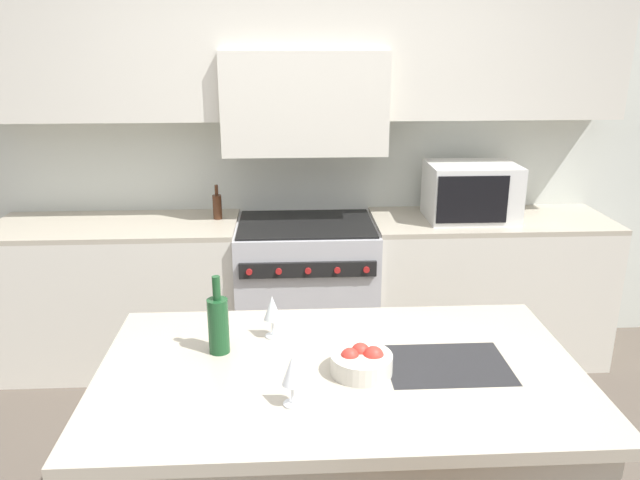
{
  "coord_description": "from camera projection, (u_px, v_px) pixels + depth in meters",
  "views": [
    {
      "loc": [
        -0.11,
        -1.99,
        2.02
      ],
      "look_at": [
        0.03,
        0.69,
        1.15
      ],
      "focal_mm": 35.0,
      "sensor_mm": 36.0,
      "label": 1
    }
  ],
  "objects": [
    {
      "name": "back_cabinetry",
      "position": [
        304.0,
        107.0,
        3.87
      ],
      "size": [
        10.0,
        0.46,
        2.7
      ],
      "color": "silver",
      "rests_on": "ground_plane"
    },
    {
      "name": "wine_bottle",
      "position": [
        218.0,
        324.0,
        2.3
      ],
      "size": [
        0.08,
        0.08,
        0.3
      ],
      "color": "#194723",
      "rests_on": "kitchen_island"
    },
    {
      "name": "wine_glass_far",
      "position": [
        272.0,
        309.0,
        2.42
      ],
      "size": [
        0.07,
        0.07,
        0.17
      ],
      "color": "white",
      "rests_on": "kitchen_island"
    },
    {
      "name": "oil_bottle_on_counter",
      "position": [
        217.0,
        206.0,
        3.87
      ],
      "size": [
        0.06,
        0.06,
        0.22
      ],
      "color": "#422314",
      "rests_on": "back_counter"
    },
    {
      "name": "fruit_bowl",
      "position": [
        362.0,
        362.0,
        2.18
      ],
      "size": [
        0.22,
        0.22,
        0.1
      ],
      "color": "silver",
      "rests_on": "kitchen_island"
    },
    {
      "name": "wine_glass_near",
      "position": [
        292.0,
        372.0,
        1.97
      ],
      "size": [
        0.07,
        0.07,
        0.17
      ],
      "color": "white",
      "rests_on": "kitchen_island"
    },
    {
      "name": "microwave",
      "position": [
        471.0,
        192.0,
        3.84
      ],
      "size": [
        0.54,
        0.4,
        0.35
      ],
      "color": "silver",
      "rests_on": "back_counter"
    },
    {
      "name": "kitchen_island",
      "position": [
        339.0,
        471.0,
        2.37
      ],
      "size": [
        1.72,
        1.02,
        0.9
      ],
      "color": "beige",
      "rests_on": "ground_plane"
    },
    {
      "name": "range_stove",
      "position": [
        306.0,
        293.0,
        3.97
      ],
      "size": [
        0.86,
        0.7,
        0.93
      ],
      "color": "#B7B7BC",
      "rests_on": "ground_plane"
    },
    {
      "name": "back_counter",
      "position": [
        306.0,
        291.0,
        3.99
      ],
      "size": [
        3.82,
        0.62,
        0.94
      ],
      "color": "silver",
      "rests_on": "ground_plane"
    }
  ]
}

